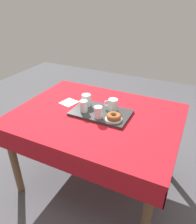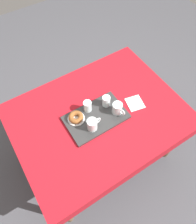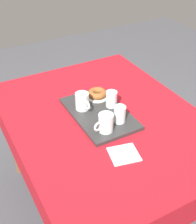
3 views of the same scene
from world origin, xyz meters
The scene contains 10 objects.
ground_plane centered at (0.00, 0.00, 0.00)m, with size 6.00×6.00×0.00m, color #47474C.
dining_table centered at (0.00, 0.00, 0.66)m, with size 1.35×1.03×0.75m.
serving_tray centered at (0.03, 0.02, 0.76)m, with size 0.48×0.29×0.02m, color #2D2D2D.
tea_mug_left centered at (-0.13, 0.07, 0.82)m, with size 0.08×0.12×0.10m.
tea_mug_right centered at (0.11, 0.09, 0.82)m, with size 0.12×0.08×0.10m.
water_glass_near centered at (0.05, -0.07, 0.81)m, with size 0.06×0.06×0.09m.
water_glass_far centered at (-0.10, -0.04, 0.81)m, with size 0.06×0.06×0.09m.
donut_plate_left centered at (0.17, -0.05, 0.77)m, with size 0.13×0.13×0.01m, color white.
sugar_donut_left centered at (0.17, -0.05, 0.80)m, with size 0.12×0.12×0.04m, color brown.
paper_napkin centered at (-0.31, 0.07, 0.75)m, with size 0.13×0.14×0.01m, color white.
Camera 3 is at (-1.18, 0.69, 1.76)m, focal length 48.38 mm.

